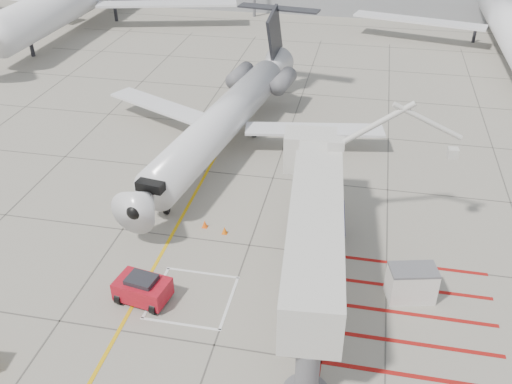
# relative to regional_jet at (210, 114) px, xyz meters

# --- Properties ---
(ground_plane) EXTENTS (260.00, 260.00, 0.00)m
(ground_plane) POSITION_rel_regional_jet_xyz_m (4.83, -13.27, -3.98)
(ground_plane) COLOR gray
(ground_plane) RESTS_ON ground
(regional_jet) EXTENTS (28.32, 33.61, 7.96)m
(regional_jet) POSITION_rel_regional_jet_xyz_m (0.00, 0.00, 0.00)
(regional_jet) COLOR silver
(regional_jet) RESTS_ON ground_plane
(jet_bridge) EXTENTS (9.89, 18.43, 7.12)m
(jet_bridge) POSITION_rel_regional_jet_xyz_m (8.95, -13.21, -0.42)
(jet_bridge) COLOR silver
(jet_bridge) RESTS_ON ground_plane
(pushback_tug) EXTENTS (2.96, 2.13, 1.58)m
(pushback_tug) POSITION_rel_regional_jet_xyz_m (0.41, -14.95, -3.19)
(pushback_tug) COLOR #AB101F
(pushback_tug) RESTS_ON ground_plane
(baggage_cart) EXTENTS (2.04, 1.56, 1.14)m
(baggage_cart) POSITION_rel_regional_jet_xyz_m (8.54, -8.16, -3.41)
(baggage_cart) COLOR #525256
(baggage_cart) RESTS_ON ground_plane
(ground_power_unit) EXTENTS (2.67, 1.94, 1.90)m
(ground_power_unit) POSITION_rel_regional_jet_xyz_m (13.99, -12.00, -3.03)
(ground_power_unit) COLOR white
(ground_power_unit) RESTS_ON ground_plane
(cone_nose) EXTENTS (0.35, 0.35, 0.49)m
(cone_nose) POSITION_rel_regional_jet_xyz_m (1.74, -8.00, -3.74)
(cone_nose) COLOR #F5550C
(cone_nose) RESTS_ON ground_plane
(cone_side) EXTENTS (0.34, 0.34, 0.47)m
(cone_side) POSITION_rel_regional_jet_xyz_m (3.10, -8.40, -3.75)
(cone_side) COLOR orange
(cone_side) RESTS_ON ground_plane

